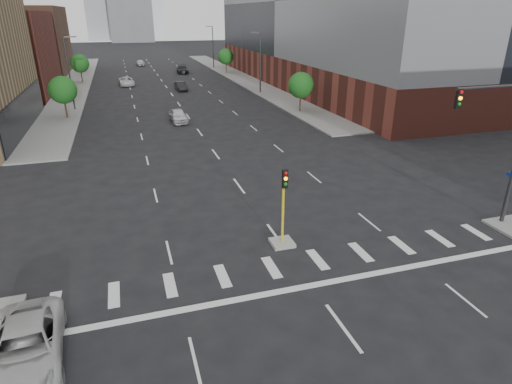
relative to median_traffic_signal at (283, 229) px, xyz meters
name	(u,v)px	position (x,y,z in m)	size (l,w,h in m)	color
ground	(369,363)	(0.00, -8.97, -0.97)	(400.00, 400.00, 0.00)	black
sidewalk_left_far	(76,83)	(-15.00, 65.03, -0.90)	(5.00, 92.00, 0.15)	gray
sidewalk_right_far	(238,77)	(15.00, 65.03, -0.90)	(5.00, 92.00, 0.15)	gray
building_left_far_b	(12,41)	(-27.50, 83.03, 5.53)	(20.00, 24.00, 13.00)	brown
building_right_main	(342,18)	(29.50, 51.03, 10.03)	(24.00, 70.00, 22.00)	brown
median_traffic_signal	(283,229)	(0.00, 0.00, 0.00)	(1.20, 1.20, 4.40)	#999993
mast_arm_signal	(511,133)	(12.61, -1.47, 4.67)	(5.12, 0.90, 9.07)	#2D2D30
streetlight_right_a	(260,60)	(13.41, 46.03, 4.04)	(1.60, 0.22, 9.07)	#2D2D30
streetlight_right_b	(213,45)	(13.41, 81.03, 4.04)	(1.60, 0.22, 9.07)	#2D2D30
streetlight_left	(69,70)	(-13.41, 41.03, 4.04)	(1.60, 0.22, 9.07)	#2D2D30
tree_left_near	(63,90)	(-14.00, 36.03, 2.42)	(3.20, 3.20, 4.85)	#382619
tree_left_far	(80,63)	(-14.00, 66.03, 2.42)	(3.20, 3.20, 4.85)	#382619
tree_right_near	(301,85)	(14.00, 31.03, 2.42)	(3.20, 3.20, 4.85)	#382619
tree_right_far	(226,57)	(14.00, 71.03, 2.42)	(3.20, 3.20, 4.85)	#382619
car_near_left	(178,116)	(-1.50, 30.32, -0.23)	(1.76, 4.38, 1.49)	silver
car_mid_right	(181,86)	(1.92, 52.25, -0.27)	(1.48, 4.24, 1.40)	black
car_far_left	(127,81)	(-6.40, 60.38, -0.25)	(2.39, 5.18, 1.44)	silver
car_deep_right	(182,69)	(5.33, 74.11, -0.17)	(2.25, 5.53, 1.61)	black
car_distant	(140,63)	(-2.31, 91.33, -0.27)	(1.66, 4.13, 1.41)	silver
parked_minivan	(26,347)	(-11.70, -5.31, -0.25)	(2.41, 5.23, 1.45)	#B9B9B9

